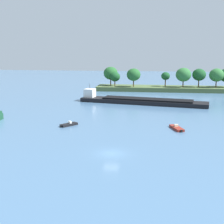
# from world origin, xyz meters

# --- Properties ---
(ground_plane) EXTENTS (400.00, 400.00, 0.00)m
(ground_plane) POSITION_xyz_m (0.00, 0.00, 0.00)
(ground_plane) COLOR #476B8E
(treeline_island) EXTENTS (62.33, 11.51, 9.78)m
(treeline_island) POSITION_xyz_m (14.95, 81.11, 3.84)
(treeline_island) COLOR #4C6038
(treeline_island) RESTS_ON ground
(fishing_skiff) EXTENTS (3.72, 4.09, 1.02)m
(fishing_skiff) POSITION_xyz_m (-12.09, 17.43, 0.29)
(fishing_skiff) COLOR black
(fishing_skiff) RESTS_ON ground
(small_motorboat) EXTENTS (3.06, 5.32, 1.02)m
(small_motorboat) POSITION_xyz_m (12.06, 17.43, 0.28)
(small_motorboat) COLOR maroon
(small_motorboat) RESTS_ON ground
(cargo_barge) EXTENTS (41.24, 13.84, 5.86)m
(cargo_barge) POSITION_xyz_m (2.82, 48.70, 0.93)
(cargo_barge) COLOR black
(cargo_barge) RESTS_ON ground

